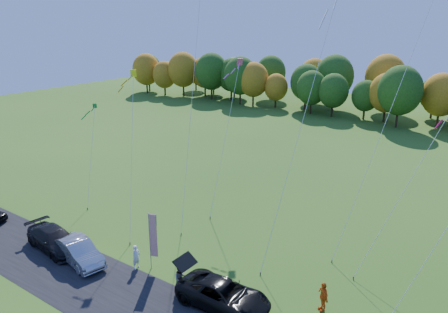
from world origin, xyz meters
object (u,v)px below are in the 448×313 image
Objects in this scene: silver_sedan at (79,252)px; black_suv at (223,295)px; feather_flag at (152,235)px; person_east at (323,296)px.

black_suv is at bearing -69.34° from silver_sedan.
black_suv is 11.64m from silver_sedan.
feather_flag is (5.01, 2.51, 1.80)m from silver_sedan.
silver_sedan is 2.64× the size of person_east.
silver_sedan is 5.88m from feather_flag.
feather_flag reaches higher than silver_sedan.
black_suv is 3.13× the size of person_east.
black_suv is 1.19× the size of silver_sedan.
black_suv is at bearing -5.89° from feather_flag.
feather_flag is (-11.59, -2.51, 1.67)m from person_east.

